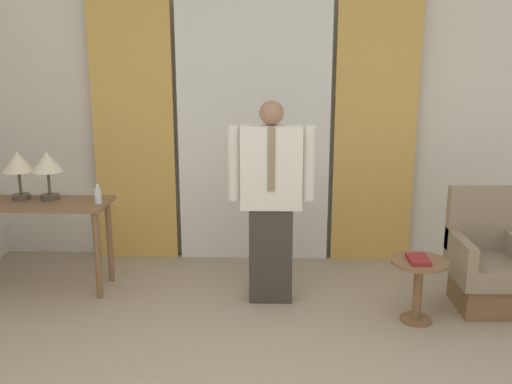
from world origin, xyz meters
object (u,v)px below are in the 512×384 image
at_px(book, 418,259).
at_px(table_lamp_left, 18,165).
at_px(person, 271,196).
at_px(table_lamp_right, 47,165).
at_px(bottle_near_edge, 98,195).
at_px(side_table, 418,280).
at_px(desk, 33,216).
at_px(armchair, 486,266).

bearing_deg(book, table_lamp_left, 168.42).
bearing_deg(person, table_lamp_right, 171.78).
bearing_deg(book, bottle_near_edge, 168.09).
relative_size(table_lamp_right, book, 1.80).
xyz_separation_m(person, book, (1.08, -0.38, -0.37)).
bearing_deg(side_table, bottle_near_edge, 168.67).
xyz_separation_m(desk, table_lamp_left, (-0.12, 0.09, 0.42)).
xyz_separation_m(table_lamp_left, book, (3.19, -0.65, -0.56)).
xyz_separation_m(bottle_near_edge, side_table, (2.51, -0.50, -0.50)).
xyz_separation_m(table_lamp_left, armchair, (3.80, -0.35, -0.73)).
distance_m(person, side_table, 1.27).
height_order(bottle_near_edge, armchair, armchair).
relative_size(armchair, book, 4.16).
distance_m(armchair, side_table, 0.66).
bearing_deg(book, person, 160.39).
bearing_deg(bottle_near_edge, armchair, -4.04).
relative_size(table_lamp_right, side_table, 0.83).
relative_size(table_lamp_right, person, 0.25).
height_order(table_lamp_left, bottle_near_edge, table_lamp_left).
relative_size(table_lamp_left, bottle_near_edge, 2.50).
bearing_deg(table_lamp_right, armchair, -5.56).
bearing_deg(side_table, table_lamp_right, 167.97).
xyz_separation_m(table_lamp_left, person, (2.11, -0.27, -0.19)).
distance_m(bottle_near_edge, side_table, 2.61).
relative_size(table_lamp_left, table_lamp_right, 1.00).
bearing_deg(book, armchair, 26.51).
bearing_deg(desk, bottle_near_edge, -3.40).
distance_m(desk, person, 2.01).
bearing_deg(table_lamp_right, person, -8.22).
distance_m(table_lamp_right, armchair, 3.65).
bearing_deg(person, armchair, -2.61).
xyz_separation_m(desk, bottle_near_edge, (0.57, -0.03, 0.19)).
height_order(armchair, side_table, armchair).
distance_m(table_lamp_left, book, 3.30).
bearing_deg(armchair, book, -153.49).
distance_m(person, book, 1.20).
relative_size(side_table, book, 2.17).
relative_size(bottle_near_edge, side_table, 0.33).
bearing_deg(table_lamp_left, person, -7.27).
height_order(armchair, book, armchair).
xyz_separation_m(person, armchair, (1.69, -0.08, -0.54)).
distance_m(table_lamp_right, bottle_near_edge, 0.52).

